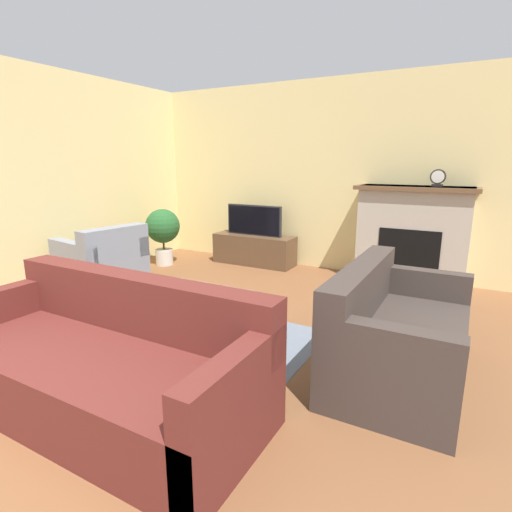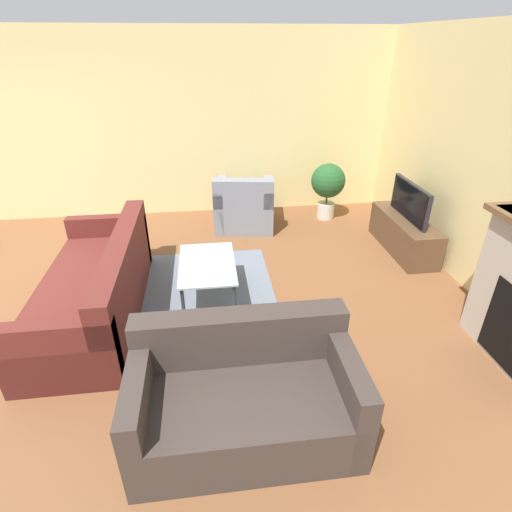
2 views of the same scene
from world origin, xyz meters
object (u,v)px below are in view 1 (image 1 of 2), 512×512
couch_sectional (106,366)px  armchair_by_window (103,266)px  tv (254,220)px  coffee_table (194,297)px  potted_plant (163,229)px  mantel_clock (438,178)px  couch_loveseat (395,337)px

couch_sectional → armchair_by_window: same height
tv → armchair_by_window: tv is taller
coffee_table → potted_plant: bearing=137.0°
tv → potted_plant: 1.41m
potted_plant → mantel_clock: bearing=12.0°
tv → armchair_by_window: bearing=-117.0°
tv → potted_plant: size_ratio=1.05×
coffee_table → potted_plant: (-2.03, 1.89, 0.17)m
tv → couch_sectional: (0.97, -3.73, -0.40)m
potted_plant → mantel_clock: mantel_clock is taller
tv → couch_loveseat: bearing=-43.2°
couch_sectional → coffee_table: 1.13m
tv → mantel_clock: (2.52, 0.08, 0.69)m
couch_sectional → armchair_by_window: 2.63m
tv → coffee_table: 2.75m
couch_sectional → potted_plant: size_ratio=2.53×
couch_loveseat → potted_plant: bearing=65.9°
couch_loveseat → coffee_table: size_ratio=1.65×
coffee_table → mantel_clock: mantel_clock is taller
coffee_table → mantel_clock: size_ratio=4.45×
mantel_clock → armchair_by_window: bearing=-149.4°
coffee_table → armchair_by_window: bearing=162.5°
tv → armchair_by_window: 2.30m
couch_sectional → mantel_clock: 4.25m
tv → potted_plant: (-1.20, -0.71, -0.14)m
tv → coffee_table: (0.83, -2.61, -0.30)m
armchair_by_window → couch_sectional: bearing=57.9°
armchair_by_window → mantel_clock: size_ratio=4.59×
couch_loveseat → mantel_clock: 2.69m
coffee_table → couch_sectional: bearing=-82.8°
armchair_by_window → tv: bearing=161.3°
tv → mantel_clock: bearing=1.7°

